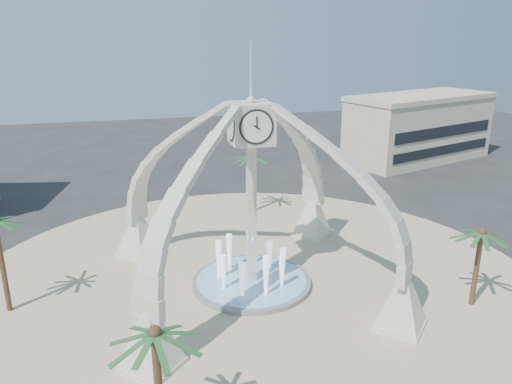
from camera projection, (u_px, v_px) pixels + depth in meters
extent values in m
plane|color=#282828|center=(252.00, 285.00, 33.78)|extent=(140.00, 140.00, 0.00)
cylinder|color=beige|center=(252.00, 285.00, 33.77)|extent=(40.00, 40.00, 0.06)
cube|color=silver|center=(251.00, 218.00, 32.27)|extent=(0.55, 0.55, 9.80)
cube|color=silver|center=(251.00, 123.00, 30.37)|extent=(2.50, 2.50, 2.50)
cone|color=silver|center=(251.00, 69.00, 29.37)|extent=(0.20, 0.20, 4.00)
cylinder|color=white|center=(257.00, 127.00, 29.19)|extent=(1.84, 0.04, 1.84)
pyramid|color=silver|center=(312.00, 217.00, 41.53)|extent=(3.80, 3.80, 3.20)
pyramid|color=silver|center=(139.00, 235.00, 38.05)|extent=(3.80, 3.80, 3.20)
pyramid|color=silver|center=(151.00, 340.00, 25.05)|extent=(3.80, 3.80, 3.20)
pyramid|color=silver|center=(402.00, 303.00, 28.53)|extent=(3.80, 3.80, 3.20)
cylinder|color=gray|center=(252.00, 282.00, 33.72)|extent=(8.00, 8.00, 0.40)
cylinder|color=#97C4E2|center=(252.00, 280.00, 33.65)|extent=(7.40, 7.40, 0.04)
cone|color=white|center=(251.00, 258.00, 33.16)|extent=(0.60, 0.60, 3.20)
cube|color=beige|center=(418.00, 130.00, 65.66)|extent=(21.49, 13.79, 8.00)
cube|color=beige|center=(422.00, 97.00, 64.33)|extent=(21.87, 14.17, 0.60)
cylinder|color=brown|center=(476.00, 268.00, 30.62)|extent=(0.33, 0.33, 5.04)
cylinder|color=brown|center=(2.00, 266.00, 29.73)|extent=(0.32, 0.32, 6.13)
cylinder|color=brown|center=(251.00, 184.00, 46.39)|extent=(0.33, 0.33, 5.68)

